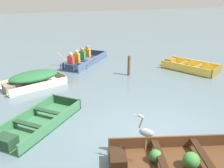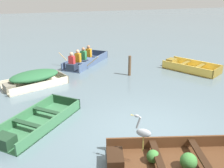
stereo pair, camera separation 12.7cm
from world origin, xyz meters
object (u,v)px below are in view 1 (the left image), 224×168
at_px(rowboat_slate_blue_with_crew, 83,60).
at_px(mooring_post, 129,66).
at_px(dinghy_dark_varnish_foreground, 175,160).
at_px(heron_on_dinghy, 146,131).
at_px(skiff_cream_mid_moored, 34,78).
at_px(skiff_yellow_near_moored, 188,67).
at_px(skiff_green_far_moored, 36,124).

bearing_deg(rowboat_slate_blue_with_crew, mooring_post, -57.10).
height_order(dinghy_dark_varnish_foreground, heron_on_dinghy, heron_on_dinghy).
distance_m(skiff_cream_mid_moored, heron_on_dinghy, 6.25).
bearing_deg(skiff_cream_mid_moored, skiff_yellow_near_moored, -2.94).
relative_size(dinghy_dark_varnish_foreground, mooring_post, 3.75).
bearing_deg(skiff_yellow_near_moored, dinghy_dark_varnish_foreground, -129.01).
bearing_deg(rowboat_slate_blue_with_crew, skiff_green_far_moored, -116.93).
xyz_separation_m(skiff_yellow_near_moored, rowboat_slate_blue_with_crew, (-4.57, 2.61, 0.11)).
bearing_deg(heron_on_dinghy, skiff_green_far_moored, 129.05).
relative_size(skiff_yellow_near_moored, skiff_cream_mid_moored, 1.05).
relative_size(skiff_green_far_moored, mooring_post, 3.02).
relative_size(skiff_yellow_near_moored, skiff_green_far_moored, 1.02).
bearing_deg(skiff_yellow_near_moored, skiff_cream_mid_moored, 177.06).
bearing_deg(dinghy_dark_varnish_foreground, rowboat_slate_blue_with_crew, 89.09).
relative_size(skiff_yellow_near_moored, heron_on_dinghy, 3.34).
height_order(dinghy_dark_varnish_foreground, skiff_yellow_near_moored, dinghy_dark_varnish_foreground).
height_order(skiff_yellow_near_moored, skiff_cream_mid_moored, skiff_cream_mid_moored).
relative_size(heron_on_dinghy, mooring_post, 0.92).
bearing_deg(skiff_cream_mid_moored, rowboat_slate_blue_with_crew, 40.41).
bearing_deg(skiff_green_far_moored, mooring_post, 36.71).
height_order(skiff_yellow_near_moored, heron_on_dinghy, heron_on_dinghy).
xyz_separation_m(skiff_cream_mid_moored, heron_on_dinghy, (1.85, -5.94, 0.53)).
bearing_deg(mooring_post, skiff_yellow_near_moored, -4.71).
bearing_deg(mooring_post, rowboat_slate_blue_with_crew, 122.90).
distance_m(skiff_yellow_near_moored, skiff_green_far_moored, 8.01).
xyz_separation_m(skiff_yellow_near_moored, mooring_post, (-3.04, 0.25, 0.32)).
bearing_deg(skiff_green_far_moored, rowboat_slate_blue_with_crew, 63.07).
height_order(skiff_green_far_moored, mooring_post, mooring_post).
bearing_deg(heron_on_dinghy, skiff_cream_mid_moored, 107.26).
distance_m(skiff_cream_mid_moored, mooring_post, 4.16).
bearing_deg(skiff_green_far_moored, skiff_cream_mid_moored, 86.14).
relative_size(skiff_green_far_moored, rowboat_slate_blue_with_crew, 0.91).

